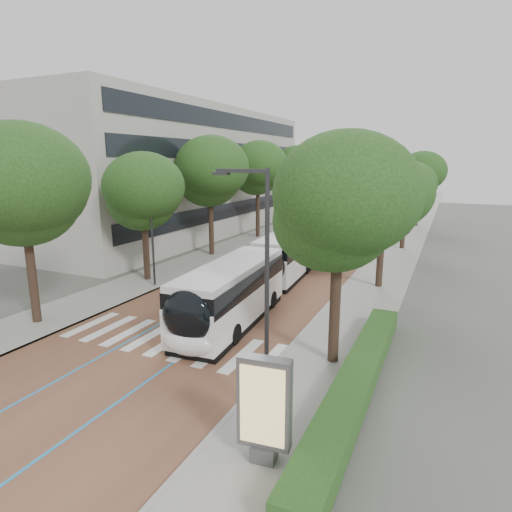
# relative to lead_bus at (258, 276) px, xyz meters

# --- Properties ---
(ground) EXTENTS (160.00, 160.00, 0.00)m
(ground) POSITION_rel_lead_bus_xyz_m (-1.55, -7.98, -1.63)
(ground) COLOR #51544C
(ground) RESTS_ON ground
(road) EXTENTS (11.00, 140.00, 0.02)m
(road) POSITION_rel_lead_bus_xyz_m (-1.55, 32.02, -1.62)
(road) COLOR brown
(road) RESTS_ON ground
(sidewalk_left) EXTENTS (4.00, 140.00, 0.12)m
(sidewalk_left) POSITION_rel_lead_bus_xyz_m (-9.05, 32.02, -1.57)
(sidewalk_left) COLOR #9A9791
(sidewalk_left) RESTS_ON ground
(sidewalk_right) EXTENTS (4.00, 140.00, 0.12)m
(sidewalk_right) POSITION_rel_lead_bus_xyz_m (5.95, 32.02, -1.57)
(sidewalk_right) COLOR #9A9791
(sidewalk_right) RESTS_ON ground
(kerb_left) EXTENTS (0.20, 140.00, 0.14)m
(kerb_left) POSITION_rel_lead_bus_xyz_m (-7.15, 32.02, -1.57)
(kerb_left) COLOR gray
(kerb_left) RESTS_ON ground
(kerb_right) EXTENTS (0.20, 140.00, 0.14)m
(kerb_right) POSITION_rel_lead_bus_xyz_m (4.05, 32.02, -1.57)
(kerb_right) COLOR gray
(kerb_right) RESTS_ON ground
(zebra_crossing) EXTENTS (10.55, 3.60, 0.01)m
(zebra_crossing) POSITION_rel_lead_bus_xyz_m (-1.35, -6.98, -1.60)
(zebra_crossing) COLOR silver
(zebra_crossing) RESTS_ON ground
(lane_line_left) EXTENTS (0.12, 126.00, 0.01)m
(lane_line_left) POSITION_rel_lead_bus_xyz_m (-3.15, 32.02, -1.60)
(lane_line_left) COLOR #257EB9
(lane_line_left) RESTS_ON road
(lane_line_right) EXTENTS (0.12, 126.00, 0.01)m
(lane_line_right) POSITION_rel_lead_bus_xyz_m (0.05, 32.02, -1.60)
(lane_line_right) COLOR #257EB9
(lane_line_right) RESTS_ON road
(office_building) EXTENTS (18.11, 40.00, 14.00)m
(office_building) POSITION_rel_lead_bus_xyz_m (-21.02, 20.02, 5.37)
(office_building) COLOR #A4A198
(office_building) RESTS_ON ground
(hedge) EXTENTS (1.20, 14.00, 0.80)m
(hedge) POSITION_rel_lead_bus_xyz_m (7.55, -7.98, -1.11)
(hedge) COLOR #1F4818
(hedge) RESTS_ON sidewalk_right
(streetlight_near) EXTENTS (1.82, 0.20, 8.00)m
(streetlight_near) POSITION_rel_lead_bus_xyz_m (5.07, -10.98, 3.19)
(streetlight_near) COLOR #2B2B2D
(streetlight_near) RESTS_ON sidewalk_right
(streetlight_far) EXTENTS (1.82, 0.20, 8.00)m
(streetlight_far) POSITION_rel_lead_bus_xyz_m (5.07, 14.02, 3.19)
(streetlight_far) COLOR #2B2B2D
(streetlight_far) RESTS_ON sidewalk_right
(lamp_post_left) EXTENTS (0.14, 0.14, 8.00)m
(lamp_post_left) POSITION_rel_lead_bus_xyz_m (-7.65, 0.02, 2.49)
(lamp_post_left) COLOR #2B2B2D
(lamp_post_left) RESTS_ON sidewalk_left
(trees_left) EXTENTS (6.38, 61.32, 9.84)m
(trees_left) POSITION_rel_lead_bus_xyz_m (-9.05, 17.08, 5.15)
(trees_left) COLOR black
(trees_left) RESTS_ON ground
(trees_right) EXTENTS (5.84, 47.75, 8.91)m
(trees_right) POSITION_rel_lead_bus_xyz_m (6.15, 14.15, 4.47)
(trees_right) COLOR black
(trees_right) RESTS_ON ground
(lead_bus) EXTENTS (3.72, 18.52, 3.20)m
(lead_bus) POSITION_rel_lead_bus_xyz_m (0.00, 0.00, 0.00)
(lead_bus) COLOR black
(lead_bus) RESTS_ON ground
(bus_queued_0) EXTENTS (2.98, 12.48, 3.20)m
(bus_queued_0) POSITION_rel_lead_bus_xyz_m (0.92, 15.97, -0.00)
(bus_queued_0) COLOR white
(bus_queued_0) RESTS_ON ground
(bus_queued_1) EXTENTS (3.07, 12.50, 3.20)m
(bus_queued_1) POSITION_rel_lead_bus_xyz_m (0.08, 28.52, -0.00)
(bus_queued_1) COLOR white
(bus_queued_1) RESTS_ON ground
(bus_queued_2) EXTENTS (2.82, 12.45, 3.20)m
(bus_queued_2) POSITION_rel_lead_bus_xyz_m (0.72, 41.77, -0.00)
(bus_queued_2) COLOR white
(bus_queued_2) RESTS_ON ground
(bus_queued_3) EXTENTS (2.76, 12.44, 3.20)m
(bus_queued_3) POSITION_rel_lead_bus_xyz_m (0.70, 55.76, -0.00)
(bus_queued_3) COLOR white
(bus_queued_3) RESTS_ON ground
(ad_panel) EXTENTS (1.52, 0.64, 3.08)m
(ad_panel) POSITION_rel_lead_bus_xyz_m (5.96, -12.77, 0.11)
(ad_panel) COLOR #59595B
(ad_panel) RESTS_ON sidewalk_right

